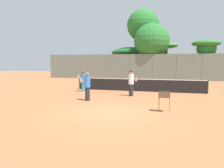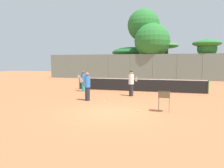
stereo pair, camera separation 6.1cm
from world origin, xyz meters
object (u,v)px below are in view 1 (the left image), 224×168
tennis_net (138,85)px  ball_cart (164,96)px  player_white_outfit (83,81)px  player_yellow_shirt (131,83)px  parked_car (130,73)px  player_red_cap (87,86)px

tennis_net → ball_cart: bearing=-71.3°
ball_cart → player_white_outfit: bearing=139.8°
player_yellow_shirt → parked_car: bearing=141.0°
player_white_outfit → ball_cart: (6.93, -5.86, -0.10)m
tennis_net → player_white_outfit: size_ratio=6.33×
player_white_outfit → player_yellow_shirt: 4.58m
tennis_net → player_white_outfit: (-4.48, -1.37, 0.34)m
player_white_outfit → ball_cart: player_white_outfit is taller
parked_car → player_yellow_shirt: bearing=-78.3°
player_red_cap → player_yellow_shirt: (2.35, 2.64, 0.02)m
player_yellow_shirt → ball_cart: bearing=-21.2°
ball_cart → parked_car: size_ratio=0.25×
ball_cart → parked_car: parked_car is taller
player_red_cap → ball_cart: bearing=-178.7°
player_yellow_shirt → ball_cart: (2.56, -4.52, -0.16)m
player_white_outfit → parked_car: size_ratio=0.41×
player_red_cap → parked_car: 22.20m
tennis_net → ball_cart: size_ratio=10.67×
tennis_net → ball_cart: (2.45, -7.23, 0.24)m
player_red_cap → ball_cart: 5.26m
player_red_cap → parked_car: bearing=-63.5°
player_red_cap → player_yellow_shirt: player_yellow_shirt is taller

